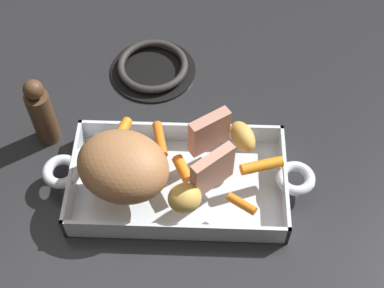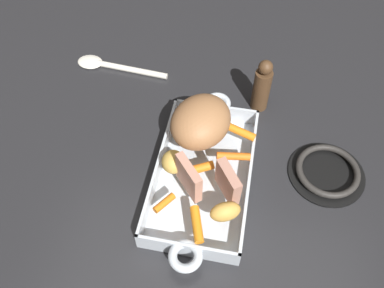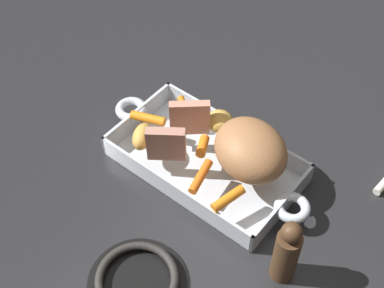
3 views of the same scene
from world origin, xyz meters
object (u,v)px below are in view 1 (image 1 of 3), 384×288
at_px(roast_slice_thick, 212,170).
at_px(potato_whole, 185,198).
at_px(roast_slice_thin, 209,132).
at_px(baby_carrot_northwest, 160,139).
at_px(roasting_dish, 178,182).
at_px(baby_carrot_long, 121,134).
at_px(pork_roast, 123,166).
at_px(potato_corner, 243,137).
at_px(baby_carrot_center_left, 262,166).
at_px(baby_carrot_short, 242,204).
at_px(baby_carrot_northeast, 182,169).
at_px(stove_burner_rear, 153,68).
at_px(pepper_mill, 42,113).

bearing_deg(roast_slice_thick, potato_whole, 44.57).
height_order(roast_slice_thin, baby_carrot_northwest, roast_slice_thin).
height_order(roasting_dish, baby_carrot_long, baby_carrot_long).
distance_m(pork_roast, baby_carrot_northwest, 0.10).
distance_m(baby_carrot_long, potato_corner, 0.21).
bearing_deg(potato_whole, baby_carrot_center_left, -149.49).
xyz_separation_m(baby_carrot_short, baby_carrot_northeast, (0.09, -0.06, 0.00)).
xyz_separation_m(roasting_dish, roast_slice_thick, (-0.06, 0.02, 0.07)).
distance_m(roast_slice_thick, stove_burner_rear, 0.32).
xyz_separation_m(baby_carrot_short, stove_burner_rear, (0.17, -0.33, -0.05)).
relative_size(baby_carrot_long, pepper_mill, 0.45).
height_order(baby_carrot_northeast, pepper_mill, pepper_mill).
relative_size(baby_carrot_northwest, stove_burner_rear, 0.42).
bearing_deg(potato_corner, baby_carrot_center_left, 122.03).
relative_size(baby_carrot_center_left, baby_carrot_short, 1.44).
xyz_separation_m(roasting_dish, pork_roast, (0.08, 0.02, 0.08)).
bearing_deg(roast_slice_thick, baby_carrot_long, -29.26).
relative_size(roast_slice_thick, baby_carrot_short, 1.56).
relative_size(baby_carrot_northeast, stove_burner_rear, 0.27).
height_order(baby_carrot_center_left, baby_carrot_short, baby_carrot_center_left).
bearing_deg(baby_carrot_northeast, potato_whole, 95.81).
height_order(roast_slice_thin, baby_carrot_northeast, roast_slice_thin).
bearing_deg(baby_carrot_northwest, baby_carrot_northeast, 125.08).
xyz_separation_m(roast_slice_thin, baby_carrot_long, (0.15, -0.01, -0.03)).
xyz_separation_m(baby_carrot_northwest, stove_burner_rear, (0.03, -0.21, -0.05)).
bearing_deg(baby_carrot_northeast, pepper_mill, -21.82).
distance_m(roasting_dish, potato_whole, 0.08).
height_order(roasting_dish, stove_burner_rear, roasting_dish).
height_order(roast_slice_thick, pepper_mill, pepper_mill).
bearing_deg(roasting_dish, pork_roast, 14.76).
bearing_deg(baby_carrot_northeast, potato_corner, -148.64).
height_order(baby_carrot_northwest, baby_carrot_long, baby_carrot_long).
bearing_deg(pepper_mill, potato_whole, 147.63).
xyz_separation_m(baby_carrot_northwest, baby_carrot_northeast, (-0.04, 0.06, 0.00)).
relative_size(roasting_dish, baby_carrot_center_left, 6.37).
xyz_separation_m(baby_carrot_northeast, pepper_mill, (0.25, -0.10, 0.01)).
height_order(baby_carrot_center_left, baby_carrot_northeast, baby_carrot_center_left).
relative_size(potato_whole, pepper_mill, 0.36).
bearing_deg(baby_carrot_short, roasting_dish, -30.61).
xyz_separation_m(baby_carrot_short, pepper_mill, (0.34, -0.16, 0.01)).
xyz_separation_m(baby_carrot_center_left, stove_burner_rear, (0.20, -0.25, -0.05)).
bearing_deg(roast_slice_thin, potato_corner, -176.10).
height_order(roasting_dish, potato_whole, potato_whole).
xyz_separation_m(pork_roast, pepper_mill, (0.16, -0.12, -0.03)).
height_order(baby_carrot_long, potato_whole, potato_whole).
relative_size(baby_carrot_short, stove_burner_rear, 0.29).
distance_m(roasting_dish, roast_slice_thick, 0.09).
xyz_separation_m(baby_carrot_center_left, potato_corner, (0.03, -0.05, 0.01)).
distance_m(roasting_dish, roast_slice_thin, 0.10).
relative_size(stove_burner_rear, pepper_mill, 1.15).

